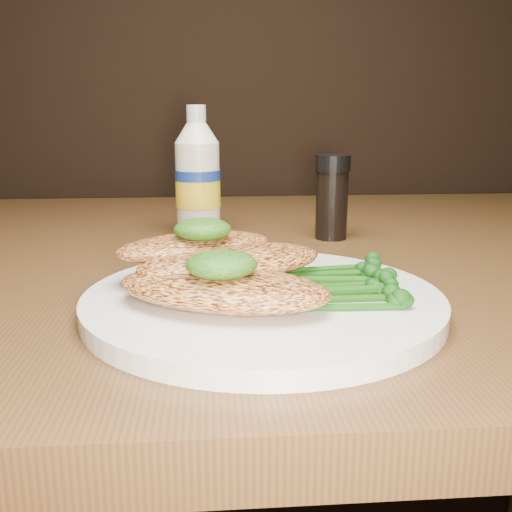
{
  "coord_description": "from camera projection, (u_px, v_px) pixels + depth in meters",
  "views": [
    {
      "loc": [
        -0.09,
        0.4,
        0.91
      ],
      "look_at": [
        -0.05,
        0.86,
        0.79
      ],
      "focal_mm": 41.27,
      "sensor_mm": 36.0,
      "label": 1
    }
  ],
  "objects": [
    {
      "name": "pesto_back",
      "position": [
        203.0,
        229.0,
        0.48
      ],
      "size": [
        0.05,
        0.05,
        0.02
      ],
      "primitive_type": "ellipsoid",
      "rotation": [
        0.0,
        0.0,
        0.06
      ],
      "color": "#133207",
      "rests_on": "chicken_back"
    },
    {
      "name": "plate",
      "position": [
        263.0,
        301.0,
        0.46
      ],
      "size": [
        0.28,
        0.28,
        0.01
      ],
      "primitive_type": "cylinder",
      "color": "white",
      "rests_on": "dining_table"
    },
    {
      "name": "chicken_mid",
      "position": [
        231.0,
        262.0,
        0.47
      ],
      "size": [
        0.17,
        0.13,
        0.02
      ],
      "primitive_type": "ellipsoid",
      "rotation": [
        0.0,
        0.0,
        0.38
      ],
      "color": "#EF944C",
      "rests_on": "plate"
    },
    {
      "name": "pepper_grinder",
      "position": [
        332.0,
        197.0,
        0.71
      ],
      "size": [
        0.05,
        0.05,
        0.1
      ],
      "primitive_type": null,
      "rotation": [
        0.0,
        0.0,
        -0.12
      ],
      "color": "black",
      "rests_on": "dining_table"
    },
    {
      "name": "broccolini_bundle",
      "position": [
        328.0,
        281.0,
        0.46
      ],
      "size": [
        0.16,
        0.14,
        0.02
      ],
      "primitive_type": null,
      "rotation": [
        0.0,
        0.0,
        0.31
      ],
      "color": "#1C5111",
      "rests_on": "plate"
    },
    {
      "name": "mayo_bottle",
      "position": [
        198.0,
        171.0,
        0.73
      ],
      "size": [
        0.06,
        0.06,
        0.16
      ],
      "primitive_type": null,
      "rotation": [
        0.0,
        0.0,
        0.11
      ],
      "color": "white",
      "rests_on": "dining_table"
    },
    {
      "name": "chicken_back",
      "position": [
        195.0,
        246.0,
        0.5
      ],
      "size": [
        0.15,
        0.11,
        0.02
      ],
      "primitive_type": "ellipsoid",
      "rotation": [
        0.0,
        0.0,
        0.38
      ],
      "color": "#EF944C",
      "rests_on": "plate"
    },
    {
      "name": "pesto_front",
      "position": [
        222.0,
        265.0,
        0.42
      ],
      "size": [
        0.06,
        0.05,
        0.02
      ],
      "primitive_type": "ellipsoid",
      "rotation": [
        0.0,
        0.0,
        0.15
      ],
      "color": "#133207",
      "rests_on": "chicken_front"
    },
    {
      "name": "chicken_front",
      "position": [
        223.0,
        288.0,
        0.43
      ],
      "size": [
        0.18,
        0.14,
        0.03
      ],
      "primitive_type": "ellipsoid",
      "rotation": [
        0.0,
        0.0,
        -0.37
      ],
      "color": "#EF944C",
      "rests_on": "plate"
    }
  ]
}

